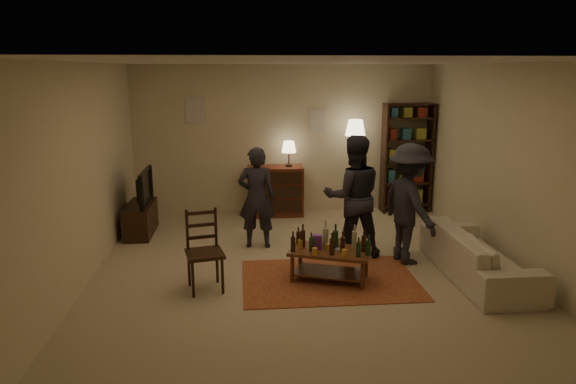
{
  "coord_description": "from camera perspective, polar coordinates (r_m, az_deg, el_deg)",
  "views": [
    {
      "loc": [
        -0.8,
        -6.36,
        2.61
      ],
      "look_at": [
        -0.21,
        0.1,
        1.06
      ],
      "focal_mm": 32.0,
      "sensor_mm": 36.0,
      "label": 1
    }
  ],
  "objects": [
    {
      "name": "floor",
      "position": [
        6.92,
        1.8,
        -8.7
      ],
      "size": [
        6.0,
        6.0,
        0.0
      ],
      "primitive_type": "plane",
      "color": "#C6B793",
      "rests_on": "ground"
    },
    {
      "name": "room_shell",
      "position": [
        9.37,
        -4.36,
        8.56
      ],
      "size": [
        6.0,
        6.0,
        6.0
      ],
      "color": "beige",
      "rests_on": "ground"
    },
    {
      "name": "rug",
      "position": [
        6.64,
        4.64,
        -9.68
      ],
      "size": [
        2.2,
        1.5,
        0.01
      ],
      "primitive_type": "cube",
      "color": "maroon",
      "rests_on": "ground"
    },
    {
      "name": "coffee_table",
      "position": [
        6.51,
        4.7,
        -6.65
      ],
      "size": [
        1.12,
        0.85,
        0.75
      ],
      "rotation": [
        0.0,
        0.0,
        -0.35
      ],
      "color": "brown",
      "rests_on": "ground"
    },
    {
      "name": "dining_chair",
      "position": [
        6.3,
        -9.35,
        -6.07
      ],
      "size": [
        0.52,
        0.52,
        1.0
      ],
      "rotation": [
        0.0,
        0.0,
        0.22
      ],
      "color": "black",
      "rests_on": "ground"
    },
    {
      "name": "tv_stand",
      "position": [
        8.61,
        -16.08,
        -2.04
      ],
      "size": [
        0.4,
        1.0,
        1.06
      ],
      "color": "black",
      "rests_on": "ground"
    },
    {
      "name": "dresser",
      "position": [
        9.34,
        -1.38,
        0.26
      ],
      "size": [
        1.0,
        0.5,
        1.36
      ],
      "color": "maroon",
      "rests_on": "ground"
    },
    {
      "name": "bookshelf",
      "position": [
        9.76,
        13.03,
        3.83
      ],
      "size": [
        0.9,
        0.34,
        2.02
      ],
      "color": "black",
      "rests_on": "ground"
    },
    {
      "name": "floor_lamp",
      "position": [
        9.26,
        7.48,
        6.36
      ],
      "size": [
        0.36,
        0.36,
        1.74
      ],
      "color": "black",
      "rests_on": "ground"
    },
    {
      "name": "sofa",
      "position": [
        7.06,
        20.38,
        -6.49
      ],
      "size": [
        0.81,
        2.08,
        0.61
      ],
      "primitive_type": "imported",
      "rotation": [
        0.0,
        0.0,
        1.57
      ],
      "color": "beige",
      "rests_on": "ground"
    },
    {
      "name": "person_left",
      "position": [
        7.61,
        -3.49,
        -0.63
      ],
      "size": [
        0.59,
        0.42,
        1.52
      ],
      "primitive_type": "imported",
      "rotation": [
        0.0,
        0.0,
        3.04
      ],
      "color": "#222229",
      "rests_on": "ground"
    },
    {
      "name": "person_right",
      "position": [
        7.26,
        7.25,
        -0.52
      ],
      "size": [
        0.85,
        0.66,
        1.74
      ],
      "primitive_type": "imported",
      "rotation": [
        0.0,
        0.0,
        3.14
      ],
      "color": "#26262D",
      "rests_on": "ground"
    },
    {
      "name": "person_by_sofa",
      "position": [
        7.16,
        13.33,
        -1.31
      ],
      "size": [
        0.88,
        1.2,
        1.66
      ],
      "primitive_type": "imported",
      "rotation": [
        0.0,
        0.0,
        1.84
      ],
      "color": "#24252C",
      "rests_on": "ground"
    }
  ]
}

